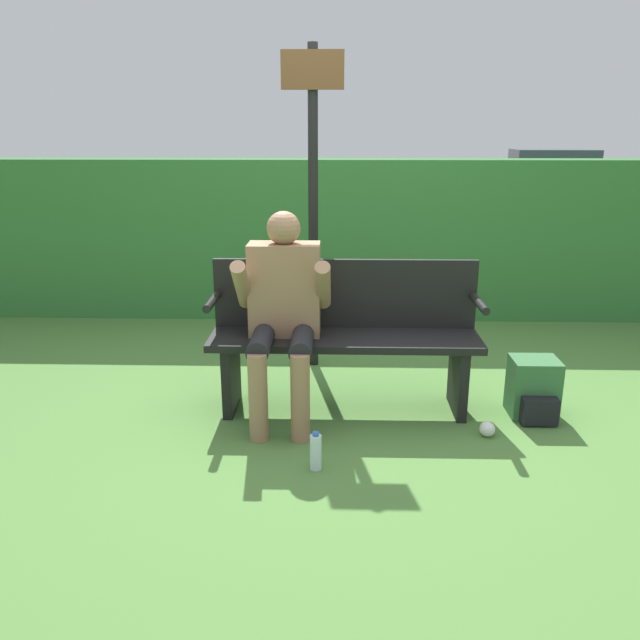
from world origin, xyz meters
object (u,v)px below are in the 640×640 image
parked_car (552,174)px  park_bench (345,333)px  water_bottle (316,452)px  person_seated (283,305)px  backpack (534,389)px  signpost (313,189)px

parked_car → park_bench: bearing=-109.3°
park_bench → water_bottle: size_ratio=7.87×
park_bench → parked_car: (5.70, 13.65, 0.11)m
person_seated → water_bottle: bearing=-72.3°
park_bench → backpack: park_bench is taller
person_seated → signpost: size_ratio=0.55×
park_bench → signpost: size_ratio=0.74×
park_bench → person_seated: (-0.37, -0.13, 0.21)m
person_seated → parked_car: bearing=66.2°
water_bottle → parked_car: (5.86, 14.46, 0.50)m
signpost → parked_car: size_ratio=0.51×
person_seated → backpack: size_ratio=3.44×
backpack → water_bottle: 1.50m
person_seated → backpack: 1.64m
person_seated → parked_car: 15.06m
person_seated → park_bench: bearing=19.2°
person_seated → water_bottle: (0.22, -0.68, -0.61)m
person_seated → backpack: bearing=0.4°
park_bench → backpack: (1.18, -0.12, -0.32)m
park_bench → parked_car: bearing=67.3°
park_bench → water_bottle: (-0.15, -0.81, -0.39)m
person_seated → backpack: person_seated is taller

